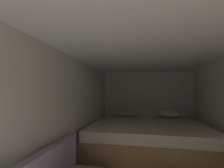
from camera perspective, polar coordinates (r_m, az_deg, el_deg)
The scene contains 4 objects.
wall_back at distance 4.74m, azimuth 12.53°, elevation -8.16°, with size 2.62×0.05×2.04m, color silver.
wall_left at distance 2.56m, azimuth -17.13°, elevation -12.44°, with size 0.05×4.94×2.04m, color silver.
ceiling_slab at distance 2.31m, azimuth 13.38°, elevation 12.69°, with size 2.62×4.94×0.05m, color white.
bed at distance 3.76m, azimuth 12.98°, elevation -19.22°, with size 2.40×2.10×0.98m.
Camera 1 is at (-0.08, -0.35, 1.44)m, focal length 25.29 mm.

